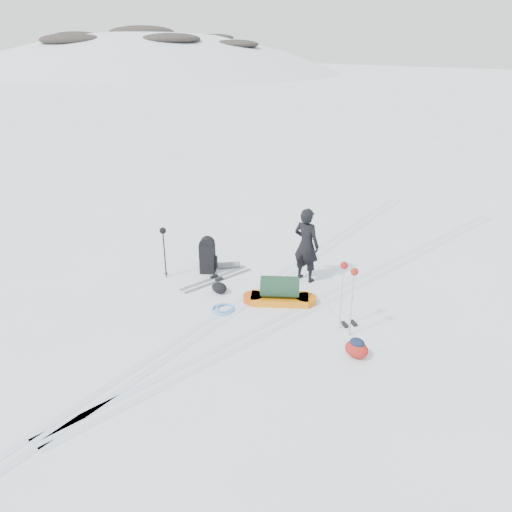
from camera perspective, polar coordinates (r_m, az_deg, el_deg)
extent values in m
plane|color=white|center=(10.58, -1.35, -5.21)|extent=(200.00, 200.00, 0.00)
ellipsoid|color=white|center=(108.00, -10.76, -1.65)|extent=(143.00, 121.00, 93.50)
ellipsoid|color=black|center=(98.15, -12.96, 23.67)|extent=(13.00, 10.00, 2.20)
ellipsoid|color=black|center=(83.61, -9.77, 23.25)|extent=(10.40, 8.00, 1.76)
ellipsoid|color=black|center=(111.46, -15.32, 22.89)|extent=(9.10, 7.00, 1.54)
ellipsoid|color=black|center=(89.94, -20.34, 22.15)|extent=(11.70, 9.00, 1.98)
ellipsoid|color=black|center=(97.68, -4.81, 23.61)|extent=(7.80, 6.00, 1.32)
ellipsoid|color=black|center=(99.92, -19.90, 22.53)|extent=(9.88, 7.60, 1.67)
ellipsoid|color=black|center=(85.11, -2.45, 23.03)|extent=(8.32, 6.40, 1.41)
ellipsoid|color=black|center=(110.51, -20.96, 21.89)|extent=(7.80, 6.00, 1.32)
cube|color=silver|center=(10.65, -1.84, -4.99)|extent=(1.40, 17.97, 0.01)
cube|color=silver|center=(10.51, -0.85, -5.39)|extent=(1.40, 17.97, 0.01)
cube|color=silver|center=(11.42, 10.13, -3.30)|extent=(2.09, 13.88, 0.01)
cube|color=silver|center=(11.32, 11.18, -3.63)|extent=(2.09, 13.88, 0.01)
imported|color=black|center=(11.22, 5.77, 1.27)|extent=(0.64, 0.43, 1.72)
cube|color=orange|center=(10.52, 2.71, -4.95)|extent=(1.28, 1.09, 0.15)
cylinder|color=orange|center=(10.52, 5.72, -5.04)|extent=(0.61, 0.61, 0.15)
cylinder|color=#DF490D|center=(10.54, -0.29, -4.84)|extent=(0.61, 0.61, 0.15)
cylinder|color=#163120|center=(10.38, 2.74, -3.51)|extent=(0.91, 0.82, 0.44)
cube|color=black|center=(11.77, -5.57, -0.32)|extent=(0.43, 0.40, 0.70)
cylinder|color=black|center=(11.63, -5.64, 1.35)|extent=(0.42, 0.39, 0.34)
cube|color=black|center=(11.79, -4.68, -0.77)|extent=(0.16, 0.19, 0.30)
cylinder|color=slate|center=(12.07, -3.14, -1.04)|extent=(0.48, 0.51, 0.15)
cylinder|color=black|center=(11.64, -10.38, 0.26)|extent=(0.02, 0.02, 1.13)
cylinder|color=black|center=(11.57, -10.42, 0.11)|extent=(0.02, 0.02, 1.13)
torus|color=black|center=(11.83, -10.22, -1.86)|extent=(0.09, 0.09, 0.01)
torus|color=black|center=(11.76, -10.25, -2.02)|extent=(0.09, 0.09, 0.01)
sphere|color=black|center=(11.38, -10.61, 2.87)|extent=(0.15, 0.15, 0.15)
cylinder|color=#B4B8BC|center=(9.47, 9.75, -4.76)|extent=(0.03, 0.03, 1.30)
cylinder|color=#B1B2B8|center=(9.26, 10.87, -5.53)|extent=(0.03, 0.03, 1.30)
torus|color=#B5B9BD|center=(9.74, 9.53, -7.62)|extent=(0.11, 0.11, 0.01)
torus|color=#B7B8BF|center=(9.54, 10.62, -8.44)|extent=(0.11, 0.11, 0.01)
sphere|color=maroon|center=(9.17, 10.03, -1.06)|extent=(0.14, 0.14, 0.14)
sphere|color=maroon|center=(8.96, 11.19, -1.77)|extent=(0.14, 0.14, 0.14)
cube|color=gray|center=(11.47, -4.25, -2.81)|extent=(0.41, 1.86, 0.02)
cube|color=gray|center=(11.61, -4.81, -2.50)|extent=(0.41, 1.86, 0.02)
cube|color=black|center=(11.46, -4.25, -2.66)|extent=(0.10, 0.20, 0.05)
cube|color=black|center=(11.59, -4.81, -2.35)|extent=(0.10, 0.20, 0.05)
cube|color=silver|center=(9.85, 10.08, -7.89)|extent=(1.61, 1.15, 0.02)
cube|color=white|center=(9.93, 11.07, -7.70)|extent=(1.61, 1.15, 0.02)
cube|color=black|center=(9.83, 10.10, -7.72)|extent=(0.20, 0.17, 0.05)
cube|color=black|center=(9.91, 11.09, -7.53)|extent=(0.20, 0.17, 0.05)
torus|color=#5DA3E4|center=(10.26, -3.80, -6.07)|extent=(0.59, 0.59, 0.05)
torus|color=#5E9DE6|center=(10.28, -3.62, -5.94)|extent=(0.47, 0.47, 0.04)
ellipsoid|color=maroon|center=(8.96, 11.42, -10.40)|extent=(0.53, 0.50, 0.31)
ellipsoid|color=#101A32|center=(8.88, 11.49, -9.67)|extent=(0.35, 0.33, 0.15)
cylinder|color=slate|center=(12.32, -6.14, -0.30)|extent=(0.10, 0.10, 0.28)
cylinder|color=#53565B|center=(12.24, -5.12, -0.47)|extent=(0.10, 0.10, 0.26)
cylinder|color=black|center=(12.26, -6.17, 0.37)|extent=(0.09, 0.09, 0.03)
cylinder|color=black|center=(12.19, -5.14, 0.15)|extent=(0.09, 0.09, 0.03)
ellipsoid|color=black|center=(10.91, -4.22, -3.63)|extent=(0.43, 0.37, 0.23)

